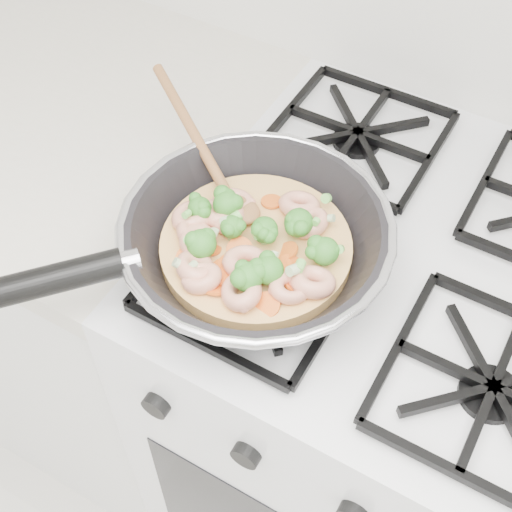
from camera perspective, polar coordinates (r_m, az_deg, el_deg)
The scene contains 3 objects.
stove at distance 1.30m, azimuth 9.15°, elevation -12.00°, with size 0.60×0.60×0.92m.
counter_left at distance 1.59m, azimuth -18.02°, elevation 1.31°, with size 1.00×0.60×0.90m.
skillet at distance 0.84m, azimuth -0.44°, elevation 1.21°, with size 0.42×0.42×0.10m.
Camera 1 is at (0.11, 1.10, 1.61)m, focal length 49.74 mm.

